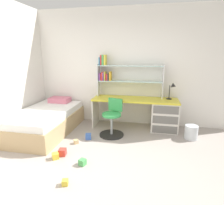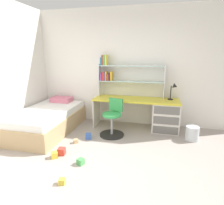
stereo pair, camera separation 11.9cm
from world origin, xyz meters
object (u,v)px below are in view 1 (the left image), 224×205
(toy_block_yellow_1, at_px, (65,182))
(toy_block_red_2, at_px, (62,152))
(desk_lamp, at_px, (173,89))
(waste_bin, at_px, (191,132))
(desk, at_px, (157,113))
(toy_block_blue_4, at_px, (88,136))
(bookshelf_hutch, at_px, (120,74))
(toy_block_yellow_5, at_px, (55,156))
(swivel_chair, at_px, (112,121))
(toy_block_natural_0, at_px, (76,142))
(bed_platform, at_px, (46,121))
(toy_block_green_3, at_px, (82,162))

(toy_block_yellow_1, relative_size, toy_block_red_2, 0.67)
(desk_lamp, relative_size, waste_bin, 1.34)
(desk, distance_m, desk_lamp, 0.65)
(desk, height_order, toy_block_blue_4, desk)
(bookshelf_hutch, bearing_deg, waste_bin, -19.72)
(bookshelf_hutch, bearing_deg, toy_block_yellow_5, -112.82)
(swivel_chair, distance_m, waste_bin, 1.64)
(toy_block_blue_4, bearing_deg, toy_block_natural_0, -124.97)
(bed_platform, bearing_deg, toy_block_yellow_1, -53.42)
(toy_block_yellow_5, bearing_deg, desk_lamp, 41.07)
(toy_block_green_3, bearing_deg, desk, 56.30)
(swivel_chair, relative_size, toy_block_yellow_5, 7.61)
(desk, distance_m, swivel_chair, 1.07)
(desk, relative_size, toy_block_blue_4, 17.50)
(desk_lamp, bearing_deg, toy_block_yellow_1, -123.75)
(waste_bin, height_order, toy_block_green_3, waste_bin)
(swivel_chair, bearing_deg, toy_block_yellow_5, -122.81)
(desk, height_order, toy_block_natural_0, desk)
(toy_block_blue_4, height_order, toy_block_yellow_5, toy_block_blue_4)
(bed_platform, height_order, toy_block_yellow_1, bed_platform)
(desk_lamp, bearing_deg, toy_block_blue_4, -152.04)
(bookshelf_hutch, height_order, toy_block_blue_4, bookshelf_hutch)
(desk, relative_size, toy_block_green_3, 20.10)
(desk_lamp, distance_m, toy_block_natural_0, 2.37)
(desk_lamp, xyz_separation_m, toy_block_yellow_5, (-1.99, -1.73, -0.91))
(toy_block_red_2, bearing_deg, swivel_chair, 56.54)
(swivel_chair, xyz_separation_m, toy_block_natural_0, (-0.61, -0.55, -0.27))
(swivel_chair, relative_size, toy_block_yellow_1, 9.84)
(toy_block_natural_0, bearing_deg, swivel_chair, 42.10)
(waste_bin, relative_size, toy_block_yellow_1, 3.60)
(swivel_chair, xyz_separation_m, toy_block_blue_4, (-0.44, -0.31, -0.25))
(toy_block_yellow_1, bearing_deg, toy_block_blue_4, 95.95)
(waste_bin, xyz_separation_m, toy_block_natural_0, (-2.24, -0.68, -0.10))
(waste_bin, distance_m, toy_block_yellow_5, 2.69)
(bookshelf_hutch, xyz_separation_m, toy_block_yellow_1, (-0.33, -2.42, -1.21))
(toy_block_green_3, bearing_deg, waste_bin, 36.03)
(bookshelf_hutch, distance_m, swivel_chair, 1.18)
(desk_lamp, height_order, toy_block_natural_0, desk_lamp)
(desk_lamp, relative_size, toy_block_yellow_1, 4.83)
(toy_block_yellow_1, bearing_deg, toy_block_yellow_5, 127.50)
(toy_block_yellow_5, bearing_deg, toy_block_blue_4, 70.44)
(bookshelf_hutch, bearing_deg, swivel_chair, -93.18)
(waste_bin, distance_m, toy_block_blue_4, 2.12)
(desk, height_order, desk_lamp, desk_lamp)
(desk, xyz_separation_m, waste_bin, (0.70, -0.39, -0.25))
(waste_bin, height_order, toy_block_red_2, waste_bin)
(desk_lamp, distance_m, toy_block_yellow_5, 2.79)
(desk, distance_m, toy_block_yellow_1, 2.58)
(desk, xyz_separation_m, bookshelf_hutch, (-0.89, 0.18, 0.86))
(toy_block_natural_0, distance_m, toy_block_red_2, 0.47)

